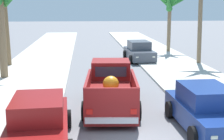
{
  "coord_description": "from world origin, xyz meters",
  "views": [
    {
      "loc": [
        -1.53,
        -8.74,
        4.29
      ],
      "look_at": [
        -0.17,
        6.54,
        1.2
      ],
      "focal_mm": 51.76,
      "sensor_mm": 36.0,
      "label": 1
    }
  ],
  "objects_px": {
    "palm_tree_right_fore": "(171,3)",
    "car_left_mid": "(139,51)",
    "pickup_truck": "(111,89)",
    "car_right_near": "(39,123)",
    "car_left_near": "(206,109)"
  },
  "relations": [
    {
      "from": "pickup_truck",
      "to": "car_left_mid",
      "type": "relative_size",
      "value": 1.24
    },
    {
      "from": "palm_tree_right_fore",
      "to": "pickup_truck",
      "type": "bearing_deg",
      "value": -113.18
    },
    {
      "from": "car_left_near",
      "to": "car_left_mid",
      "type": "bearing_deg",
      "value": 89.44
    },
    {
      "from": "pickup_truck",
      "to": "car_left_near",
      "type": "bearing_deg",
      "value": -41.66
    },
    {
      "from": "pickup_truck",
      "to": "car_left_near",
      "type": "height_order",
      "value": "pickup_truck"
    },
    {
      "from": "palm_tree_right_fore",
      "to": "car_left_mid",
      "type": "bearing_deg",
      "value": -131.13
    },
    {
      "from": "car_left_near",
      "to": "car_left_mid",
      "type": "xyz_separation_m",
      "value": [
        0.14,
        14.43,
        0.0
      ]
    },
    {
      "from": "car_left_near",
      "to": "car_right_near",
      "type": "relative_size",
      "value": 0.99
    },
    {
      "from": "pickup_truck",
      "to": "car_left_mid",
      "type": "height_order",
      "value": "pickup_truck"
    },
    {
      "from": "car_right_near",
      "to": "car_left_mid",
      "type": "distance_m",
      "value": 16.27
    },
    {
      "from": "pickup_truck",
      "to": "palm_tree_right_fore",
      "type": "relative_size",
      "value": 0.98
    },
    {
      "from": "pickup_truck",
      "to": "car_left_mid",
      "type": "bearing_deg",
      "value": 74.54
    },
    {
      "from": "car_left_mid",
      "to": "car_right_near",
      "type": "bearing_deg",
      "value": -110.81
    },
    {
      "from": "pickup_truck",
      "to": "palm_tree_right_fore",
      "type": "bearing_deg",
      "value": 66.82
    },
    {
      "from": "pickup_truck",
      "to": "palm_tree_right_fore",
      "type": "xyz_separation_m",
      "value": [
        6.7,
        15.66,
        3.71
      ]
    }
  ]
}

